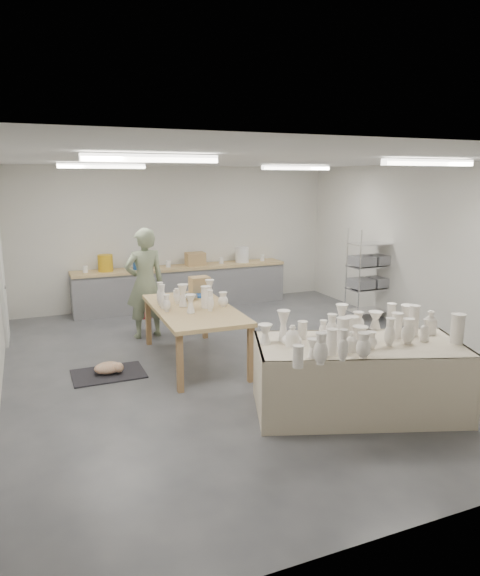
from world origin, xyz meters
name	(u,v)px	position (x,y,z in m)	size (l,w,h in m)	color
room	(243,227)	(-0.11, 0.08, 2.06)	(8.00, 8.02, 3.00)	#424449
back_counter	(182,285)	(-0.01, 3.68, 0.49)	(4.60, 0.60, 1.24)	tan
wire_shelf	(371,273)	(3.20, 1.40, 0.92)	(0.88, 0.48, 1.80)	silver
drying_table	(358,375)	(0.47, -2.05, 0.46)	(2.66, 1.94, 1.22)	olive
work_table	(194,306)	(-0.77, 0.46, 0.84)	(1.20, 2.29, 1.22)	tan
rug	(108,374)	(-2.11, 0.29, 0.01)	(1.00, 0.70, 0.02)	black
cat	(110,368)	(-2.09, 0.28, 0.11)	(0.41, 0.31, 0.17)	white
potter	(145,283)	(-1.20, 1.87, 0.96)	(0.70, 0.46, 1.92)	gray
red_stool	(143,317)	(-1.20, 2.14, 0.29)	(0.42, 0.42, 0.33)	#AA1826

